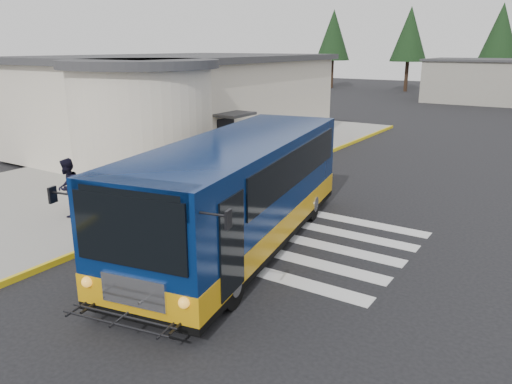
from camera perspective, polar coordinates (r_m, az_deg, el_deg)
The scene contains 9 objects.
ground at distance 15.44m, azimuth 5.06°, elevation -4.27°, with size 140.00×140.00×0.00m, color black.
sidewalk at distance 23.61m, azimuth -9.80°, elevation 3.03°, with size 10.00×34.00×0.15m, color gray.
curb_strip at distance 20.66m, azimuth 0.38°, elevation 1.37°, with size 0.12×34.00×0.16m, color yellow.
station_building at distance 26.54m, azimuth -8.75°, elevation 10.00°, with size 12.70×18.70×4.80m.
crosswalk at distance 15.01m, azimuth 1.92°, elevation -4.80°, with size 8.00×5.35×0.01m.
transit_bus at distance 13.72m, azimuth -1.90°, elevation -0.49°, with size 5.12×11.04×3.03m.
pedestrian_a at distance 18.25m, azimuth -15.55°, elevation 1.40°, with size 0.55×0.36×1.50m, color black.
pedestrian_b at distance 16.97m, azimuth -20.68°, elevation 0.48°, with size 0.91×0.71×1.88m, color black.
bollard at distance 14.87m, azimuth -16.67°, elevation -2.80°, with size 0.09×0.09×1.13m, color black.
Camera 1 is at (6.70, -12.81, 5.42)m, focal length 35.00 mm.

